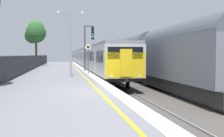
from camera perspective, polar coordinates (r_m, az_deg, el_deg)
The scene contains 8 objects.
ground at distance 13.51m, azimuth 9.84°, elevation -6.93°, with size 17.40×110.00×1.21m.
commuter_train_at_platform at distance 48.75m, azimuth -5.60°, elevation 2.38°, with size 2.83×63.15×3.81m.
freight_train_adjacent_track at distance 37.47m, azimuth 2.06°, elevation 2.84°, with size 2.60×51.85×4.85m.
signal_gantry at distance 28.92m, azimuth -5.23°, elevation 5.50°, with size 1.10×0.24×4.81m.
speed_limit_sign at distance 24.00m, azimuth -5.07°, elevation 2.95°, with size 0.59×0.08×2.69m.
platform_lamp_mid at distance 20.96m, azimuth -8.74°, elevation 6.59°, with size 2.00×0.20×5.11m.
background_tree_centre at distance 44.98m, azimuth -16.01°, elevation 7.03°, with size 3.41×3.31×6.77m.
background_tree_right at distance 51.39m, azimuth -15.79°, elevation 8.07°, with size 2.98×2.98×8.03m.
Camera 1 is at (-1.98, -12.48, 1.68)m, focal length 43.22 mm.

